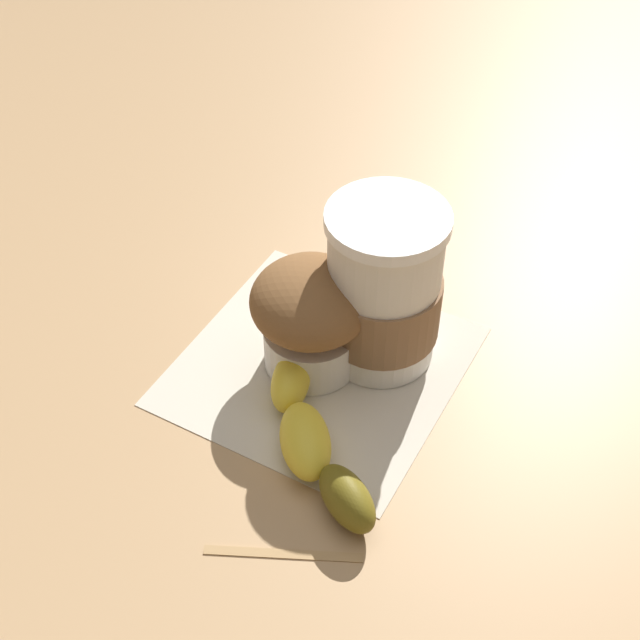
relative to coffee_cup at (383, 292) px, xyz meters
name	(u,v)px	position (x,y,z in m)	size (l,w,h in m)	color
ground_plane	(320,366)	(0.04, -0.03, -0.07)	(3.00, 3.00, 0.00)	tan
paper_napkin	(320,365)	(0.04, -0.03, -0.07)	(0.22, 0.22, 0.00)	beige
coffee_cup	(383,292)	(0.00, 0.00, 0.00)	(0.09, 0.09, 0.14)	silver
muffin	(311,314)	(0.04, -0.04, -0.01)	(0.10, 0.10, 0.10)	white
banana	(313,439)	(0.12, 0.01, -0.05)	(0.13, 0.15, 0.04)	yellow
wooden_stirrer	(283,553)	(0.20, 0.04, -0.07)	(0.11, 0.01, 0.00)	tan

